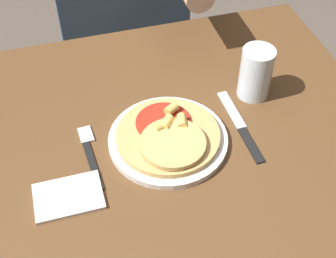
% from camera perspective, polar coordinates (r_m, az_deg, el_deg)
% --- Properties ---
extents(dining_table, '(0.92, 0.82, 0.73)m').
position_cam_1_polar(dining_table, '(1.09, 1.08, -5.52)').
color(dining_table, brown).
rests_on(dining_table, ground_plane).
extents(plate, '(0.25, 0.25, 0.01)m').
position_cam_1_polar(plate, '(0.98, -0.00, -1.32)').
color(plate, silver).
rests_on(plate, dining_table).
extents(pizza, '(0.22, 0.22, 0.04)m').
position_cam_1_polar(pizza, '(0.96, 0.11, -0.81)').
color(pizza, tan).
rests_on(pizza, plate).
extents(fork, '(0.03, 0.18, 0.00)m').
position_cam_1_polar(fork, '(0.98, -9.50, -2.84)').
color(fork, black).
rests_on(fork, dining_table).
extents(knife, '(0.02, 0.22, 0.00)m').
position_cam_1_polar(knife, '(1.02, 8.85, 0.29)').
color(knife, black).
rests_on(knife, dining_table).
extents(drinking_glass, '(0.07, 0.07, 0.12)m').
position_cam_1_polar(drinking_glass, '(1.07, 10.64, 6.73)').
color(drinking_glass, silver).
rests_on(drinking_glass, dining_table).
extents(napkin, '(0.13, 0.09, 0.01)m').
position_cam_1_polar(napkin, '(0.91, -12.05, -8.06)').
color(napkin, silver).
rests_on(napkin, dining_table).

